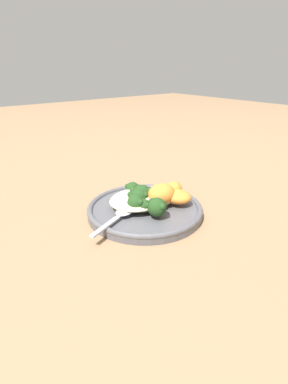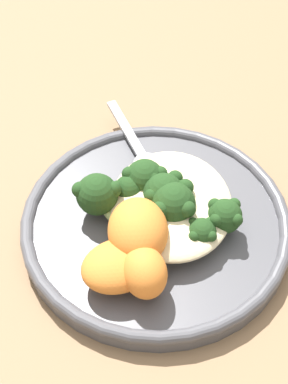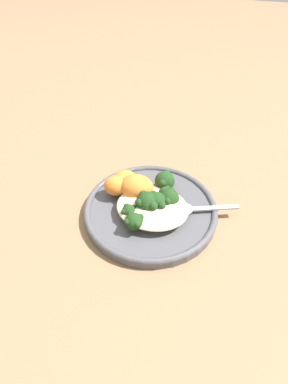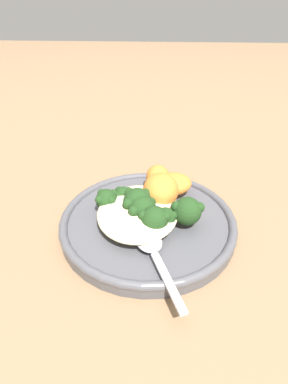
{
  "view_description": "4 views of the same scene",
  "coord_description": "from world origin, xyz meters",
  "px_view_note": "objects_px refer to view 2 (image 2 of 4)",
  "views": [
    {
      "loc": [
        -0.35,
        -0.43,
        0.3
      ],
      "look_at": [
        0.01,
        0.01,
        0.06
      ],
      "focal_mm": 28.0,
      "sensor_mm": 36.0,
      "label": 1
    },
    {
      "loc": [
        0.37,
        -0.0,
        0.47
      ],
      "look_at": [
        -0.0,
        0.0,
        0.04
      ],
      "focal_mm": 60.0,
      "sensor_mm": 36.0,
      "label": 2
    },
    {
      "loc": [
        -0.09,
        0.39,
        0.41
      ],
      "look_at": [
        0.03,
        0.01,
        0.05
      ],
      "focal_mm": 28.0,
      "sensor_mm": 36.0,
      "label": 3
    },
    {
      "loc": [
        -0.32,
        0.0,
        0.28
      ],
      "look_at": [
        0.02,
        0.02,
        0.05
      ],
      "focal_mm": 28.0,
      "sensor_mm": 36.0,
      "label": 4
    }
  ],
  "objects_px": {
    "plate": "(159,225)",
    "quinoa_mound": "(174,204)",
    "sweet_potato_chunk_0": "(122,266)",
    "sweet_potato_chunk_1": "(148,272)",
    "broccoli_stalk_0": "(185,234)",
    "broccoli_stalk_6": "(104,196)",
    "spoon": "(149,161)",
    "broccoli_stalk_5": "(134,199)",
    "sweet_potato_chunk_2": "(147,231)",
    "broccoli_stalk_3": "(161,199)",
    "broccoli_stalk_2": "(174,206)",
    "broccoli_stalk_1": "(208,221)",
    "broccoli_stalk_4": "(146,187)"
  },
  "relations": [
    {
      "from": "sweet_potato_chunk_2",
      "to": "broccoli_stalk_2",
      "type": "bearing_deg",
      "value": 140.0
    },
    {
      "from": "broccoli_stalk_2",
      "to": "spoon",
      "type": "xyz_separation_m",
      "value": [
        -0.07,
        -0.02,
        -0.02
      ]
    },
    {
      "from": "broccoli_stalk_6",
      "to": "spoon",
      "type": "distance_m",
      "value": 0.07
    },
    {
      "from": "quinoa_mound",
      "to": "sweet_potato_chunk_1",
      "type": "distance_m",
      "value": 0.08
    },
    {
      "from": "broccoli_stalk_0",
      "to": "broccoli_stalk_6",
      "type": "relative_size",
      "value": 1.28
    },
    {
      "from": "broccoli_stalk_1",
      "to": "broccoli_stalk_6",
      "type": "relative_size",
      "value": 1.55
    },
    {
      "from": "spoon",
      "to": "broccoli_stalk_2",
      "type": "bearing_deg",
      "value": 173.97
    },
    {
      "from": "sweet_potato_chunk_0",
      "to": "plate",
      "type": "bearing_deg",
      "value": 152.17
    },
    {
      "from": "broccoli_stalk_0",
      "to": "broccoli_stalk_6",
      "type": "xyz_separation_m",
      "value": [
        -0.04,
        -0.07,
        0.01
      ]
    },
    {
      "from": "broccoli_stalk_3",
      "to": "broccoli_stalk_4",
      "type": "distance_m",
      "value": 0.02
    },
    {
      "from": "broccoli_stalk_0",
      "to": "sweet_potato_chunk_2",
      "type": "height_order",
      "value": "sweet_potato_chunk_2"
    },
    {
      "from": "broccoli_stalk_2",
      "to": "quinoa_mound",
      "type": "bearing_deg",
      "value": 48.46
    },
    {
      "from": "plate",
      "to": "broccoli_stalk_0",
      "type": "bearing_deg",
      "value": 38.45
    },
    {
      "from": "broccoli_stalk_5",
      "to": "broccoli_stalk_1",
      "type": "bearing_deg",
      "value": -117.04
    },
    {
      "from": "broccoli_stalk_5",
      "to": "sweet_potato_chunk_1",
      "type": "bearing_deg",
      "value": -176.73
    },
    {
      "from": "sweet_potato_chunk_2",
      "to": "broccoli_stalk_5",
      "type": "bearing_deg",
      "value": -165.9
    },
    {
      "from": "broccoli_stalk_2",
      "to": "spoon",
      "type": "bearing_deg",
      "value": 72.96
    },
    {
      "from": "broccoli_stalk_2",
      "to": "broccoli_stalk_3",
      "type": "height_order",
      "value": "broccoli_stalk_2"
    },
    {
      "from": "broccoli_stalk_0",
      "to": "broccoli_stalk_6",
      "type": "bearing_deg",
      "value": 155.21
    },
    {
      "from": "broccoli_stalk_2",
      "to": "broccoli_stalk_5",
      "type": "distance_m",
      "value": 0.04
    },
    {
      "from": "broccoli_stalk_1",
      "to": "spoon",
      "type": "relative_size",
      "value": 0.89
    },
    {
      "from": "broccoli_stalk_4",
      "to": "sweet_potato_chunk_0",
      "type": "xyz_separation_m",
      "value": [
        0.08,
        -0.02,
        -0.0
      ]
    },
    {
      "from": "sweet_potato_chunk_0",
      "to": "sweet_potato_chunk_1",
      "type": "bearing_deg",
      "value": 64.88
    },
    {
      "from": "plate",
      "to": "spoon",
      "type": "bearing_deg",
      "value": -173.16
    },
    {
      "from": "broccoli_stalk_4",
      "to": "sweet_potato_chunk_1",
      "type": "height_order",
      "value": "sweet_potato_chunk_1"
    },
    {
      "from": "sweet_potato_chunk_2",
      "to": "sweet_potato_chunk_0",
      "type": "bearing_deg",
      "value": -34.86
    },
    {
      "from": "plate",
      "to": "broccoli_stalk_5",
      "type": "bearing_deg",
      "value": -117.34
    },
    {
      "from": "sweet_potato_chunk_1",
      "to": "spoon",
      "type": "relative_size",
      "value": 0.36
    },
    {
      "from": "broccoli_stalk_5",
      "to": "spoon",
      "type": "relative_size",
      "value": 0.6
    },
    {
      "from": "broccoli_stalk_0",
      "to": "spoon",
      "type": "bearing_deg",
      "value": 110.88
    },
    {
      "from": "broccoli_stalk_0",
      "to": "plate",
      "type": "bearing_deg",
      "value": 131.84
    },
    {
      "from": "broccoli_stalk_3",
      "to": "sweet_potato_chunk_1",
      "type": "bearing_deg",
      "value": -154.56
    },
    {
      "from": "quinoa_mound",
      "to": "broccoli_stalk_2",
      "type": "distance_m",
      "value": 0.01
    },
    {
      "from": "broccoli_stalk_0",
      "to": "sweet_potato_chunk_1",
      "type": "height_order",
      "value": "sweet_potato_chunk_1"
    },
    {
      "from": "sweet_potato_chunk_2",
      "to": "broccoli_stalk_0",
      "type": "bearing_deg",
      "value": 98.94
    },
    {
      "from": "sweet_potato_chunk_2",
      "to": "spoon",
      "type": "distance_m",
      "value": 0.1
    },
    {
      "from": "broccoli_stalk_3",
      "to": "broccoli_stalk_6",
      "type": "height_order",
      "value": "same"
    },
    {
      "from": "plate",
      "to": "broccoli_stalk_4",
      "type": "distance_m",
      "value": 0.04
    },
    {
      "from": "plate",
      "to": "quinoa_mound",
      "type": "distance_m",
      "value": 0.03
    },
    {
      "from": "plate",
      "to": "spoon",
      "type": "xyz_separation_m",
      "value": [
        -0.07,
        -0.01,
        0.01
      ]
    },
    {
      "from": "plate",
      "to": "spoon",
      "type": "height_order",
      "value": "spoon"
    },
    {
      "from": "broccoli_stalk_0",
      "to": "spoon",
      "type": "xyz_separation_m",
      "value": [
        -0.09,
        -0.03,
        -0.01
      ]
    },
    {
      "from": "broccoli_stalk_5",
      "to": "broccoli_stalk_6",
      "type": "bearing_deg",
      "value": 87.18
    },
    {
      "from": "broccoli_stalk_3",
      "to": "broccoli_stalk_5",
      "type": "relative_size",
      "value": 1.04
    },
    {
      "from": "broccoli_stalk_0",
      "to": "sweet_potato_chunk_1",
      "type": "bearing_deg",
      "value": -122.86
    },
    {
      "from": "broccoli_stalk_3",
      "to": "sweet_potato_chunk_0",
      "type": "height_order",
      "value": "broccoli_stalk_3"
    },
    {
      "from": "broccoli_stalk_5",
      "to": "spoon",
      "type": "distance_m",
      "value": 0.06
    },
    {
      "from": "quinoa_mound",
      "to": "spoon",
      "type": "height_order",
      "value": "quinoa_mound"
    },
    {
      "from": "quinoa_mound",
      "to": "sweet_potato_chunk_2",
      "type": "distance_m",
      "value": 0.05
    },
    {
      "from": "broccoli_stalk_1",
      "to": "broccoli_stalk_4",
      "type": "xyz_separation_m",
      "value": [
        -0.04,
        -0.05,
        0.0
      ]
    }
  ]
}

